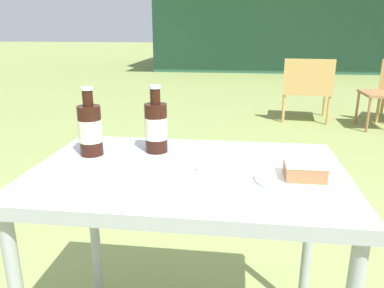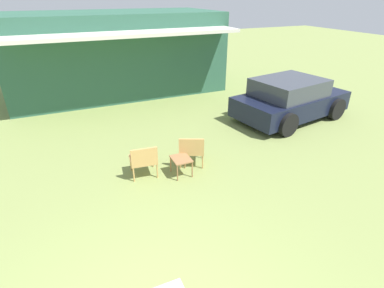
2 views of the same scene
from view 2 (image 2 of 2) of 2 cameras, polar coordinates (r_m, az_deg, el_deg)
cabin_building at (r=13.46m, az=-14.18°, el=16.58°), size 8.30×5.30×3.15m
parked_car at (r=10.52m, az=18.15°, el=8.11°), size 4.10×2.59×1.36m
wicker_chair_cushioned at (r=6.90m, az=-9.25°, el=-2.74°), size 0.65×0.62×0.79m
wicker_chair_plain at (r=7.22m, az=-0.08°, el=-0.91°), size 0.77×0.76×0.79m
garden_side_table at (r=6.89m, az=-2.08°, el=-3.13°), size 0.42×0.48×0.43m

